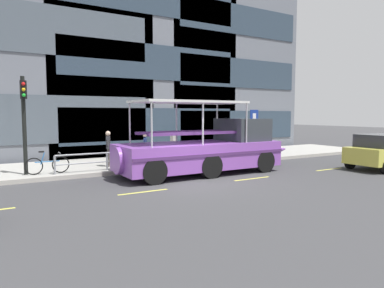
{
  "coord_description": "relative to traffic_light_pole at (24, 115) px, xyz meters",
  "views": [
    {
      "loc": [
        -6.98,
        -11.62,
        2.65
      ],
      "look_at": [
        1.06,
        1.89,
        1.3
      ],
      "focal_mm": 32.86,
      "sensor_mm": 36.0,
      "label": 1
    }
  ],
  "objects": [
    {
      "name": "ground_plane",
      "position": [
        5.56,
        -3.98,
        -2.59
      ],
      "size": [
        120.0,
        120.0,
        0.0
      ],
      "primitive_type": "plane",
      "color": "#3D3D3F"
    },
    {
      "name": "sidewalk",
      "position": [
        5.56,
        1.62,
        -2.5
      ],
      "size": [
        32.0,
        4.8,
        0.18
      ],
      "primitive_type": "cube",
      "color": "#A8A59E",
      "rests_on": "ground_plane"
    },
    {
      "name": "curb_edge",
      "position": [
        5.56,
        -0.87,
        -2.5
      ],
      "size": [
        32.0,
        0.18,
        0.18
      ],
      "primitive_type": "cube",
      "color": "#B2ADA3",
      "rests_on": "ground_plane"
    },
    {
      "name": "lane_centreline",
      "position": [
        5.56,
        -4.65,
        -2.59
      ],
      "size": [
        25.8,
        0.12,
        0.01
      ],
      "color": "#DBD64C",
      "rests_on": "ground_plane"
    },
    {
      "name": "office_tower_right",
      "position": [
        14.58,
        10.13,
        8.49
      ],
      "size": [
        10.87,
        11.52,
        22.16
      ],
      "color": "slate",
      "rests_on": "ground_plane"
    },
    {
      "name": "curb_guardrail",
      "position": [
        6.45,
        -0.53,
        -1.87
      ],
      "size": [
        10.95,
        0.09,
        0.8
      ],
      "color": "gray",
      "rests_on": "sidewalk"
    },
    {
      "name": "traffic_light_pole",
      "position": [
        0.0,
        0.0,
        0.0
      ],
      "size": [
        0.24,
        0.46,
        3.98
      ],
      "color": "black",
      "rests_on": "sidewalk"
    },
    {
      "name": "parking_sign",
      "position": [
        12.11,
        0.13,
        -0.58
      ],
      "size": [
        0.6,
        0.12,
        2.71
      ],
      "color": "#4C4F54",
      "rests_on": "sidewalk"
    },
    {
      "name": "leaned_bicycle",
      "position": [
        0.78,
        -0.22,
        -2.04
      ],
      "size": [
        1.74,
        0.46,
        0.96
      ],
      "color": "black",
      "rests_on": "sidewalk"
    },
    {
      "name": "duck_tour_boat",
      "position": [
        7.27,
        -2.51,
        -1.54
      ],
      "size": [
        9.15,
        2.64,
        3.21
      ],
      "color": "purple",
      "rests_on": "ground_plane"
    },
    {
      "name": "pedestrian_near_bow",
      "position": [
        9.8,
        0.58,
        -1.48
      ],
      "size": [
        0.21,
        0.45,
        1.55
      ],
      "color": "#47423D",
      "rests_on": "sidewalk"
    },
    {
      "name": "pedestrian_mid_left",
      "position": [
        7.24,
        0.89,
        -1.48
      ],
      "size": [
        0.43,
        0.24,
        1.55
      ],
      "color": "black",
      "rests_on": "sidewalk"
    },
    {
      "name": "pedestrian_mid_right",
      "position": [
        5.52,
        0.67,
        -1.5
      ],
      "size": [
        0.26,
        0.41,
        1.51
      ],
      "color": "#1E2338",
      "rests_on": "sidewalk"
    },
    {
      "name": "pedestrian_near_stern",
      "position": [
        3.58,
        0.49,
        -1.4
      ],
      "size": [
        0.28,
        0.46,
        1.67
      ],
      "color": "#47423D",
      "rests_on": "sidewalk"
    },
    {
      "name": "background_car_east",
      "position": [
        15.06,
        -5.91,
        -1.73
      ],
      "size": [
        3.9,
        1.97,
        1.68
      ],
      "color": "#D1CC4C",
      "rests_on": "ground_plane"
    }
  ]
}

